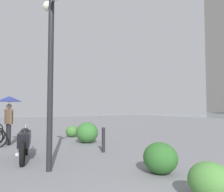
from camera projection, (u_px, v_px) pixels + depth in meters
The scene contains 8 objects.
lamppost at pixel (51, 54), 5.40m from camera, with size 0.98×0.28×4.41m.
motorcycle at pixel (24, 142), 6.47m from camera, with size 2.15×0.61×1.06m.
pedestrian at pixel (9, 106), 9.03m from camera, with size 1.00×1.00×2.03m.
bollard_mid at pixel (103, 139), 7.50m from camera, with size 0.13×0.13×0.87m.
shrub_low at pixel (210, 182), 3.57m from camera, with size 0.76×0.68×0.65m.
shrub_round at pixel (72, 131), 11.39m from camera, with size 0.69×0.62×0.59m.
shrub_wide at pixel (87, 132), 9.51m from camera, with size 1.06×0.96×0.90m.
shrub_tall at pixel (160, 158), 5.07m from camera, with size 0.86×0.77×0.73m.
Camera 1 is at (-0.70, 2.54, 1.55)m, focal length 34.46 mm.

